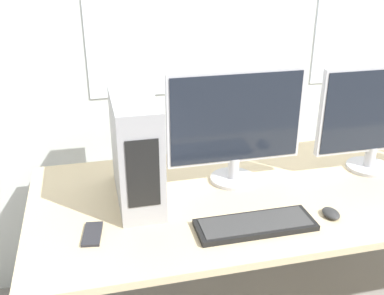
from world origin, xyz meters
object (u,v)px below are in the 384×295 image
Objects in this scene: keyboard at (255,225)px; cell_phone at (92,234)px; monitor_main at (235,124)px; mouse at (331,213)px; pc_tower at (136,150)px; monitor_right_near at (378,116)px.

keyboard is 0.57m from cell_phone.
keyboard is 2.93× the size of cell_phone.
mouse is at bearing -52.93° from monitor_main.
monitor_main reaches higher than keyboard.
keyboard reaches higher than cell_phone.
keyboard is (-0.03, -0.35, -0.25)m from monitor_main.
keyboard is (0.38, -0.30, -0.20)m from pc_tower.
monitor_right_near is 1.27m from cell_phone.
pc_tower is at bearing 57.80° from cell_phone.
cell_phone is at bearing -169.27° from monitor_right_near.
pc_tower is 0.35m from cell_phone.
pc_tower is at bearing -179.18° from monitor_right_near.
cell_phone is (-0.60, -0.27, -0.25)m from monitor_main.
mouse is (0.67, -0.30, -0.20)m from pc_tower.
mouse is at bearing 0.67° from keyboard.
pc_tower is 0.76× the size of monitor_right_near.
monitor_right_near is (0.63, -0.03, -0.01)m from monitor_main.
monitor_main is 0.50m from mouse.
keyboard is 0.30m from mouse.
monitor_right_near is 0.77m from keyboard.
mouse is (-0.36, -0.31, -0.24)m from monitor_right_near.
mouse is at bearing -139.10° from monitor_right_near.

